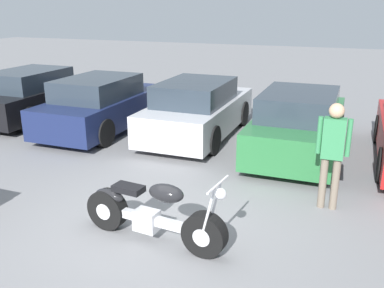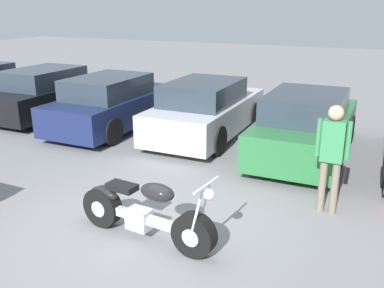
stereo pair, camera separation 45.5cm
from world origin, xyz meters
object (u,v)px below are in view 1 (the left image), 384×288
at_px(parked_car_green, 299,124).
at_px(person_standing, 333,147).
at_px(parked_car_navy, 103,105).
at_px(parked_car_silver, 198,110).
at_px(motorcycle, 151,214).
at_px(parked_car_black, 35,95).

relative_size(parked_car_green, person_standing, 2.38).
distance_m(parked_car_navy, parked_car_green, 5.09).
bearing_deg(parked_car_silver, parked_car_green, -9.39).
height_order(parked_car_silver, parked_car_green, same).
xyz_separation_m(motorcycle, parked_car_navy, (-3.70, 4.62, 0.27)).
bearing_deg(person_standing, parked_car_black, 160.21).
xyz_separation_m(parked_car_green, person_standing, (0.86, -2.62, 0.38)).
bearing_deg(parked_car_black, parked_car_green, -3.22).
bearing_deg(parked_car_black, parked_car_silver, -0.10).
xyz_separation_m(motorcycle, person_standing, (2.25, 1.95, 0.65)).
relative_size(motorcycle, parked_car_black, 0.53).
distance_m(motorcycle, parked_car_silver, 5.14).
distance_m(motorcycle, parked_car_navy, 5.93).
bearing_deg(parked_car_navy, person_standing, -24.19).
height_order(parked_car_navy, parked_car_silver, same).
bearing_deg(motorcycle, parked_car_silver, 103.01).
height_order(motorcycle, parked_car_silver, parked_car_silver).
height_order(parked_car_black, parked_car_navy, same).
bearing_deg(person_standing, parked_car_green, 108.09).
relative_size(parked_car_black, parked_car_navy, 1.00).
bearing_deg(person_standing, parked_car_silver, 138.16).
bearing_deg(motorcycle, person_standing, 41.01).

